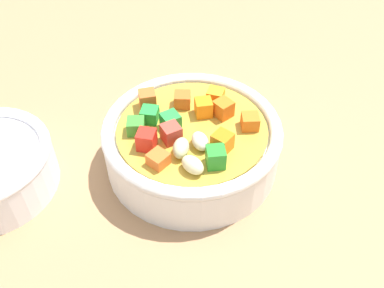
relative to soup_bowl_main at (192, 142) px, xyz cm
name	(u,v)px	position (x,y,z in cm)	size (l,w,h in cm)	color
ground_plane	(192,169)	(-0.01, -0.03, -3.63)	(140.00, 140.00, 2.00)	#9E754F
soup_bowl_main	(192,142)	(0.00, 0.00, 0.00)	(15.76, 15.76, 5.91)	white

